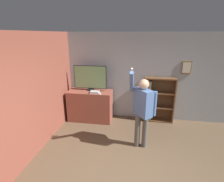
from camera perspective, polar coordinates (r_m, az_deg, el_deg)
The scene contains 8 objects.
wall_back at distance 5.52m, azimuth 8.01°, elevation 4.51°, with size 6.31×0.09×2.70m.
wall_side_brick at distance 4.62m, azimuth -20.85°, elevation 0.74°, with size 0.06×4.66×2.70m.
tv_ledge at distance 5.59m, azimuth -7.04°, elevation -4.70°, with size 1.34×0.62×0.96m.
television at distance 5.39m, azimuth -7.13°, elevation 4.32°, with size 1.01×0.22×0.77m.
game_console at distance 5.19m, azimuth -5.66°, elevation -0.38°, with size 0.25×0.18×0.07m.
remote_loose at distance 5.12m, azimuth -3.95°, elevation -0.85°, with size 0.08×0.14×0.02m.
bookshelf at distance 5.58m, azimuth 14.01°, elevation -3.01°, with size 0.91×0.28×1.40m.
person at distance 4.07m, azimuth 9.93°, elevation -5.23°, with size 0.62×0.57×1.98m.
Camera 1 is at (0.09, -2.28, 2.64)m, focal length 28.00 mm.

